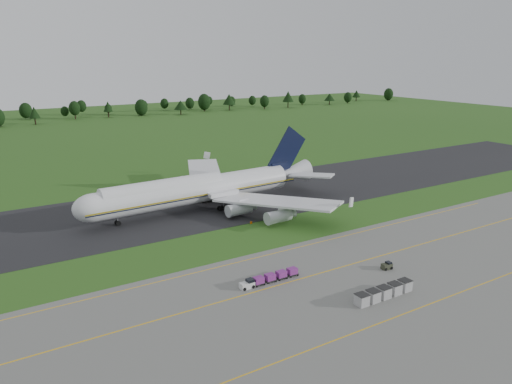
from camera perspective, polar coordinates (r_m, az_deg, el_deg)
ground at (r=108.68m, az=1.06°, el=-4.86°), size 600.00×600.00×0.00m
apron at (r=84.62m, az=13.95°, el=-11.52°), size 300.00×52.00×0.06m
taxiway at (r=131.81m, az=-5.58°, el=-1.23°), size 300.00×40.00×0.08m
apron_markings at (r=89.04m, az=10.69°, el=-9.88°), size 300.00×30.20×0.01m
tree_line at (r=312.46m, az=-20.47°, el=8.76°), size 533.74×21.01×11.85m
aircraft at (r=125.23m, az=-6.34°, el=0.38°), size 66.68×65.02×18.75m
baggage_train at (r=86.62m, az=1.46°, el=-9.80°), size 11.42×1.46×1.40m
utility_cart at (r=94.64m, az=14.72°, el=-8.22°), size 1.99×1.32×1.04m
uld_row at (r=83.98m, az=14.42°, el=-11.03°), size 11.49×1.89×1.87m
edge_markers at (r=117.91m, az=1.76°, el=-3.07°), size 11.65×0.30×0.60m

